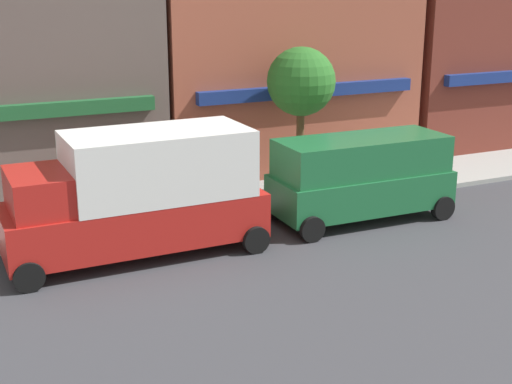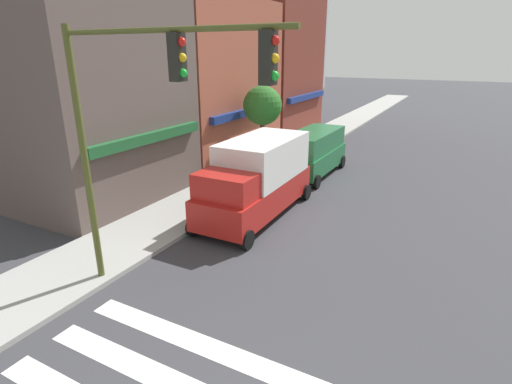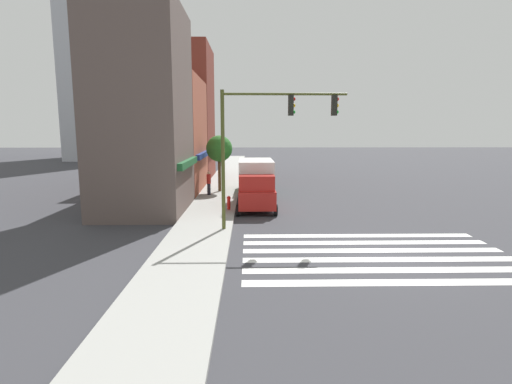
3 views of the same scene
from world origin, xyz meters
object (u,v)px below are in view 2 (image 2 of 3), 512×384
at_px(van_green, 313,151).
at_px(street_tree, 262,106).
at_px(traffic_signal, 140,110).
at_px(box_truck_red, 257,177).
at_px(fire_hydrant, 199,206).
at_px(pedestrian_red_jacket, 235,157).

relative_size(van_green, street_tree, 1.14).
bearing_deg(traffic_signal, van_green, 1.84).
distance_m(box_truck_red, fire_hydrant, 2.51).
xyz_separation_m(traffic_signal, van_green, (12.73, 0.41, -3.71)).
relative_size(traffic_signal, box_truck_red, 1.10).
relative_size(box_truck_red, fire_hydrant, 7.39).
distance_m(box_truck_red, street_tree, 6.81).
bearing_deg(street_tree, fire_hydrant, -171.62).
height_order(van_green, pedestrian_red_jacket, van_green).
bearing_deg(pedestrian_red_jacket, street_tree, 133.31).
bearing_deg(traffic_signal, pedestrian_red_jacket, 20.33).
relative_size(van_green, pedestrian_red_jacket, 2.84).
bearing_deg(box_truck_red, fire_hydrant, 132.03).
xyz_separation_m(traffic_signal, box_truck_red, (6.41, 0.41, -3.41)).
relative_size(pedestrian_red_jacket, fire_hydrant, 2.10).
distance_m(traffic_signal, pedestrian_red_jacket, 11.86).
bearing_deg(fire_hydrant, box_truck_red, -47.39).
distance_m(van_green, pedestrian_red_jacket, 4.14).
distance_m(traffic_signal, fire_hydrant, 6.86).
height_order(van_green, fire_hydrant, van_green).
height_order(box_truck_red, pedestrian_red_jacket, box_truck_red).
distance_m(pedestrian_red_jacket, street_tree, 3.11).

